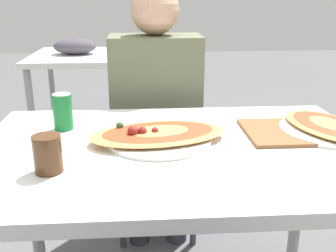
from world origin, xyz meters
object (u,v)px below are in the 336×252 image
pizza_second (329,128)px  drink_glass (48,154)px  chair_far_seated (155,131)px  soda_can (63,112)px  pizza_main (158,135)px  dining_table (177,167)px  person_seated (156,97)px

pizza_second → drink_glass: bearing=-164.2°
chair_far_seated → soda_can: bearing=59.1°
pizza_main → pizza_second: 0.58m
dining_table → soda_can: bearing=154.2°
person_seated → pizza_second: person_seated is taller
person_seated → pizza_second: bearing=136.0°
person_seated → soda_can: (-0.33, -0.45, 0.07)m
pizza_main → soda_can: size_ratio=3.79×
drink_glass → pizza_second: size_ratio=0.24×
pizza_second → chair_far_seated: bearing=130.6°
person_seated → pizza_main: size_ratio=2.54×
person_seated → soda_can: 0.56m
drink_glass → pizza_second: 0.91m
soda_can → pizza_second: bearing=-6.2°
dining_table → drink_glass: 0.41m
dining_table → pizza_main: (-0.06, 0.05, 0.09)m
person_seated → pizza_second: 0.78m
person_seated → drink_glass: bearing=68.5°
person_seated → pizza_main: person_seated is taller
dining_table → pizza_second: bearing=9.4°
person_seated → drink_glass: (-0.31, -0.79, 0.06)m
chair_far_seated → pizza_second: bearing=130.6°
pizza_main → soda_can: 0.35m
pizza_main → drink_glass: (-0.30, -0.21, 0.03)m
drink_glass → pizza_second: drink_glass is taller
dining_table → drink_glass: bearing=-155.5°
pizza_main → drink_glass: drink_glass is taller
pizza_main → drink_glass: 0.37m
dining_table → drink_glass: (-0.35, -0.16, 0.12)m
pizza_main → drink_glass: bearing=-144.6°
pizza_second → soda_can: bearing=173.8°
chair_far_seated → soda_can: size_ratio=7.13×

